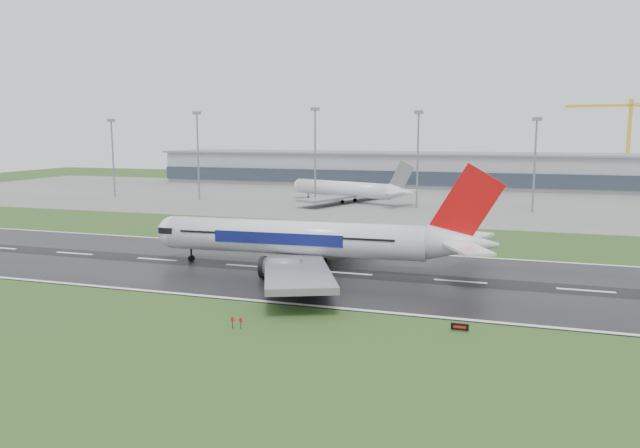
% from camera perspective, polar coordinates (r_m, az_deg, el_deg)
% --- Properties ---
extents(ground, '(520.00, 520.00, 0.00)m').
position_cam_1_polar(ground, '(118.11, -6.78, -3.96)').
color(ground, '#25471A').
rests_on(ground, ground).
extents(runway, '(400.00, 45.00, 0.10)m').
position_cam_1_polar(runway, '(118.10, -6.78, -3.93)').
color(runway, black).
rests_on(runway, ground).
extents(apron, '(400.00, 130.00, 0.08)m').
position_cam_1_polar(apron, '(236.16, 5.86, 2.39)').
color(apron, slate).
rests_on(apron, ground).
extents(terminal, '(240.00, 36.00, 15.00)m').
position_cam_1_polar(terminal, '(294.31, 8.30, 5.04)').
color(terminal, gray).
rests_on(terminal, ground).
extents(main_airliner, '(68.22, 65.26, 19.30)m').
position_cam_1_polar(main_airliner, '(113.22, -0.28, 0.58)').
color(main_airliner, silver).
rests_on(main_airliner, runway).
extents(parked_airliner, '(67.07, 64.97, 15.52)m').
position_cam_1_polar(parked_airliner, '(221.26, 2.63, 4.03)').
color(parked_airliner, silver).
rests_on(parked_airliner, apron).
extents(tower_crane, '(40.15, 9.09, 40.20)m').
position_cam_1_polar(tower_crane, '(308.63, 26.88, 6.71)').
color(tower_crane, gold).
rests_on(tower_crane, ground).
extents(runway_sign, '(2.31, 0.36, 1.04)m').
position_cam_1_polar(runway_sign, '(82.18, 12.93, -9.40)').
color(runway_sign, black).
rests_on(runway_sign, ground).
extents(floodmast_0, '(0.64, 0.64, 29.27)m').
position_cam_1_polar(floodmast_0, '(254.67, -18.78, 5.73)').
color(floodmast_0, gray).
rests_on(floodmast_0, ground).
extents(floodmast_1, '(0.64, 0.64, 31.80)m').
position_cam_1_polar(floodmast_1, '(234.28, -11.33, 6.11)').
color(floodmast_1, gray).
rests_on(floodmast_1, ground).
extents(floodmast_2, '(0.64, 0.64, 32.70)m').
position_cam_1_polar(floodmast_2, '(215.72, -0.46, 6.19)').
color(floodmast_2, gray).
rests_on(floodmast_2, ground).
extents(floodmast_3, '(0.64, 0.64, 31.32)m').
position_cam_1_polar(floodmast_3, '(207.37, 9.11, 5.79)').
color(floodmast_3, gray).
rests_on(floodmast_3, ground).
extents(floodmast_4, '(0.64, 0.64, 28.87)m').
position_cam_1_polar(floodmast_4, '(205.19, 19.42, 5.04)').
color(floodmast_4, gray).
rests_on(floodmast_4, ground).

